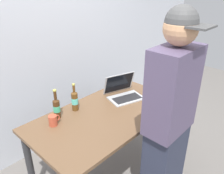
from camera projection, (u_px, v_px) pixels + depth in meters
The scene contains 8 objects.
ground_plane at pixel (108, 173), 2.49m from camera, with size 8.00×8.00×0.00m, color slate.
desk at pixel (107, 122), 2.20m from camera, with size 1.47×0.80×0.77m.
laptop at pixel (123, 92), 2.44m from camera, with size 0.43×0.40×0.24m.
beer_bottle_dark at pixel (57, 107), 2.05m from camera, with size 0.06×0.06×0.28m.
beer_bottle_brown at pixel (75, 100), 2.17m from camera, with size 0.06×0.06×0.28m.
person_figure at pixel (168, 127), 1.69m from camera, with size 0.39×0.30×1.79m.
coffee_mug at pixel (53, 120), 1.96m from camera, with size 0.11×0.07×0.09m.
back_wall at pixel (46, 41), 2.51m from camera, with size 6.00×0.10×2.60m, color silver.
Camera 1 is at (-1.30, -1.30, 1.93)m, focal length 36.68 mm.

